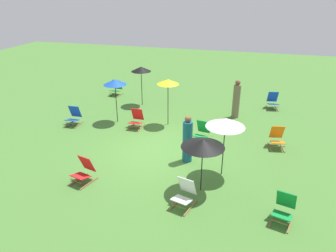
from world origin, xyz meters
TOP-DOWN VIEW (x-y plane):
  - ground_plane at (0.00, 0.00)m, footprint 40.00×40.00m
  - deckchair_0 at (1.33, 1.26)m, footprint 0.61×0.84m
  - deckchair_1 at (-1.64, -2.42)m, footprint 0.66×0.86m
  - deckchair_2 at (-4.16, 5.57)m, footprint 0.55×0.80m
  - deckchair_3 at (4.04, 5.71)m, footprint 0.60×0.83m
  - deckchair_4 at (-4.25, 1.35)m, footprint 0.50×0.78m
  - deckchair_5 at (4.12, -2.66)m, footprint 0.65×0.86m
  - deckchair_6 at (4.10, 1.51)m, footprint 0.60×0.83m
  - deckchair_7 at (1.56, -2.73)m, footprint 0.66×0.86m
  - deckchair_8 at (-1.55, 1.79)m, footprint 0.49×0.76m
  - umbrella_0 at (-0.35, 2.47)m, footprint 0.90×0.90m
  - umbrella_1 at (2.36, -0.88)m, footprint 1.18×1.18m
  - umbrella_2 at (-2.27, 4.50)m, footprint 0.97×0.97m
  - umbrella_3 at (-2.59, 2.16)m, footprint 0.98×0.98m
  - umbrella_4 at (1.87, -1.90)m, footprint 1.23×1.23m
  - person_0 at (1.11, -0.36)m, footprint 0.47×0.47m
  - person_1 at (2.38, 4.08)m, footprint 0.38×0.38m

SIDE VIEW (x-z plane):
  - ground_plane at x=0.00m, z-range 0.00..0.00m
  - deckchair_0 at x=1.33m, z-range -0.05..0.79m
  - deckchair_1 at x=-1.64m, z-range -0.05..0.79m
  - deckchair_2 at x=-4.16m, z-range -0.05..0.79m
  - deckchair_3 at x=4.04m, z-range -0.05..0.79m
  - deckchair_4 at x=-4.25m, z-range -0.05..0.79m
  - deckchair_5 at x=4.12m, z-range -0.05..0.79m
  - deckchair_6 at x=4.10m, z-range -0.05..0.79m
  - deckchair_7 at x=1.56m, z-range -0.05..0.79m
  - deckchair_8 at x=-1.55m, z-range -0.05..0.79m
  - person_0 at x=1.11m, z-range -0.05..1.61m
  - person_1 at x=2.38m, z-range -0.05..1.69m
  - umbrella_4 at x=1.87m, z-range 0.71..2.38m
  - umbrella_1 at x=2.36m, z-range 0.83..2.76m
  - umbrella_3 at x=-2.59m, z-range 0.84..2.75m
  - umbrella_2 at x=-2.27m, z-range 0.85..2.79m
  - umbrella_0 at x=-0.35m, z-range 0.89..2.89m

